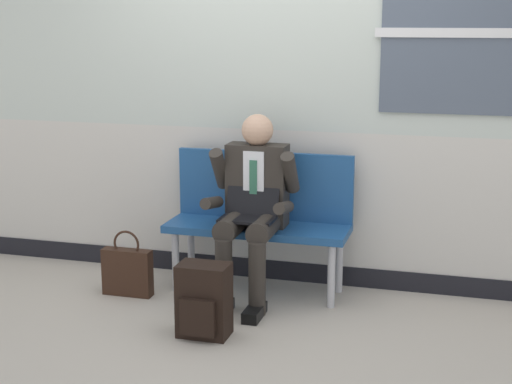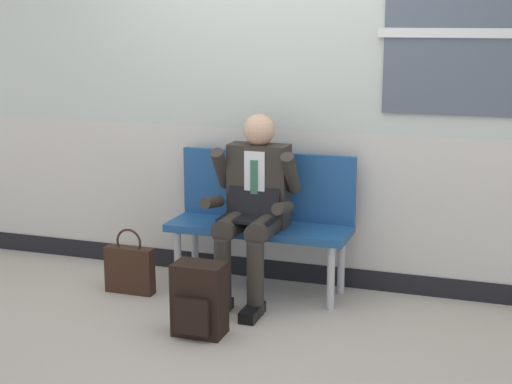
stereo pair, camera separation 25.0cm
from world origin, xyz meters
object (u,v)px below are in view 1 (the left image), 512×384
handbag (127,271)px  backpack (204,301)px  bench_with_person (261,212)px  person_seated (252,204)px

handbag → backpack: bearing=-35.0°
bench_with_person → handbag: size_ratio=2.73×
bench_with_person → person_seated: bearing=-90.0°
bench_with_person → person_seated: person_seated is taller
bench_with_person → handbag: (-0.83, -0.38, -0.38)m
backpack → person_seated: bearing=81.5°
person_seated → backpack: (-0.10, -0.68, -0.44)m
handbag → person_seated: bearing=11.8°
backpack → handbag: size_ratio=0.97×
person_seated → backpack: size_ratio=2.79×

